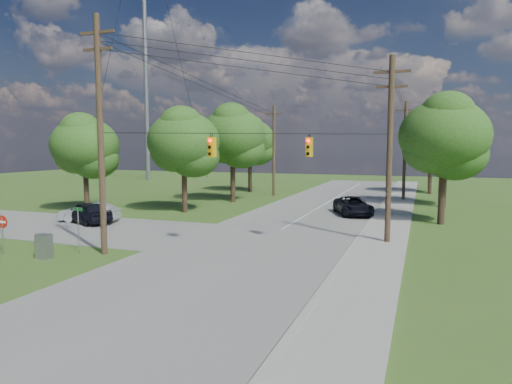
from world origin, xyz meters
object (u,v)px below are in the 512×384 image
at_px(pole_ne, 390,147).
at_px(car_main_north, 353,206).
at_px(car_cross_silver, 89,212).
at_px(do_not_enter_sign, 2,226).
at_px(pole_north_e, 405,150).
at_px(pole_sw, 100,132).
at_px(pole_north_w, 274,150).
at_px(car_cross_dark, 87,212).
at_px(control_cabinet, 44,246).

distance_m(pole_ne, car_main_north, 11.85).
relative_size(car_cross_silver, do_not_enter_sign, 2.15).
bearing_deg(pole_north_e, pole_sw, -114.52).
relative_size(pole_north_e, do_not_enter_sign, 4.96).
distance_m(pole_ne, pole_north_e, 22.00).
height_order(pole_north_e, pole_north_w, same).
xyz_separation_m(pole_ne, car_cross_dark, (-20.74, -0.37, -4.65)).
bearing_deg(car_cross_silver, do_not_enter_sign, 7.60).
distance_m(car_cross_dark, car_cross_silver, 0.35).
xyz_separation_m(pole_ne, pole_north_e, (-0.00, 22.00, -0.34)).
bearing_deg(car_main_north, pole_north_w, 109.65).
bearing_deg(car_cross_dark, car_cross_silver, -142.76).
xyz_separation_m(pole_sw, pole_north_w, (-0.40, 29.60, -1.10)).
bearing_deg(car_cross_silver, pole_ne, 82.66).
bearing_deg(car_main_north, car_cross_dark, -170.65).
xyz_separation_m(pole_north_w, car_cross_silver, (-6.93, -22.04, -4.38)).
height_order(pole_sw, pole_ne, pole_sw).
bearing_deg(car_main_north, pole_sw, -141.72).
bearing_deg(car_cross_dark, do_not_enter_sign, 36.87).
xyz_separation_m(pole_north_w, do_not_enter_sign, (-4.40, -31.45, -3.64)).
height_order(car_cross_silver, control_cabinet, car_cross_silver).
xyz_separation_m(pole_ne, do_not_enter_sign, (-18.30, -9.45, -3.97)).
xyz_separation_m(pole_ne, control_cabinet, (-15.63, -9.44, -4.85)).
relative_size(car_cross_dark, car_main_north, 0.89).
xyz_separation_m(pole_sw, do_not_enter_sign, (-4.80, -1.85, -4.73)).
distance_m(car_cross_silver, car_main_north, 20.28).
bearing_deg(do_not_enter_sign, pole_north_w, 80.93).
height_order(pole_sw, control_cabinet, pole_sw).
height_order(pole_ne, control_cabinet, pole_ne).
bearing_deg(car_cross_silver, pole_north_w, 155.10).
xyz_separation_m(pole_sw, pole_north_e, (13.50, 29.60, -1.10)).
bearing_deg(pole_ne, pole_north_w, 122.29).
bearing_deg(do_not_enter_sign, car_cross_silver, 103.93).
height_order(car_cross_silver, do_not_enter_sign, do_not_enter_sign).
relative_size(pole_north_w, car_cross_dark, 2.18).
height_order(pole_sw, car_main_north, pole_sw).
bearing_deg(pole_north_w, car_main_north, -48.02).
bearing_deg(pole_ne, pole_north_e, 90.00).
bearing_deg(do_not_enter_sign, pole_north_e, 58.70).
distance_m(car_main_north, control_cabinet, 23.25).
relative_size(pole_sw, car_cross_silver, 2.77).
bearing_deg(car_main_north, car_cross_silver, -171.59).
distance_m(pole_north_e, car_cross_silver, 30.64).
relative_size(pole_ne, car_cross_silver, 2.42).
xyz_separation_m(pole_sw, control_cabinet, (-2.13, -1.84, -5.61)).
xyz_separation_m(pole_sw, pole_ne, (13.50, 7.60, -0.76)).
xyz_separation_m(pole_north_e, do_not_enter_sign, (-18.30, -31.45, -3.64)).
bearing_deg(pole_sw, pole_north_e, 65.48).
relative_size(pole_north_w, do_not_enter_sign, 4.96).
relative_size(pole_north_e, control_cabinet, 8.15).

